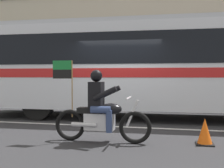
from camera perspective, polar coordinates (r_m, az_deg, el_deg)
ground_plane at (r=8.38m, az=1.65°, el=-8.16°), size 60.00×60.00×0.00m
sidewalk_curb at (r=13.37m, az=5.85°, el=-4.16°), size 28.00×3.80×0.15m
lane_center_stripe at (r=7.80m, az=0.80°, el=-8.87°), size 26.60×0.14×0.01m
office_building_facade at (r=15.95m, az=6.91°, el=14.17°), size 28.00×0.89×9.75m
transit_bus at (r=9.32m, az=9.81°, el=4.43°), size 12.45×3.05×3.22m
motorcycle_with_rider at (r=5.94m, az=-2.40°, el=-5.73°), size 2.20×0.64×1.78m
traffic_cone at (r=6.09m, az=18.80°, el=-9.52°), size 0.36×0.36×0.55m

